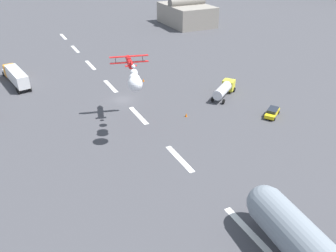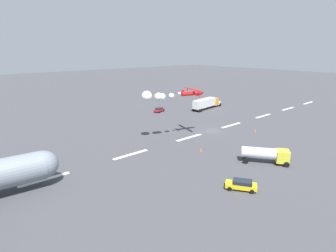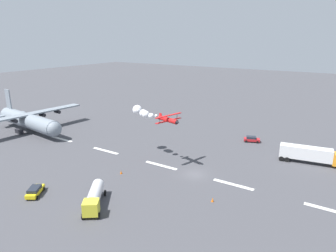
{
  "view_description": "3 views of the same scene",
  "coord_description": "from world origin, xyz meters",
  "px_view_note": "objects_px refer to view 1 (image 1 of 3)",
  "views": [
    {
      "loc": [
        64.39,
        -22.05,
        30.56
      ],
      "look_at": [
        20.88,
        0.0,
        3.83
      ],
      "focal_mm": 37.45,
      "sensor_mm": 36.0,
      "label": 1
    },
    {
      "loc": [
        52.35,
        43.24,
        20.39
      ],
      "look_at": [
        15.94,
        1.1,
        4.53
      ],
      "focal_mm": 28.91,
      "sensor_mm": 36.0,
      "label": 2
    },
    {
      "loc": [
        -25.6,
        50.25,
        26.84
      ],
      "look_at": [
        6.96,
        -0.75,
        9.05
      ],
      "focal_mm": 32.0,
      "sensor_mm": 36.0,
      "label": 3
    }
  ],
  "objects_px": {
    "stunt_biplane_red": "(133,76)",
    "semi_truck_orange": "(15,75)",
    "fuel_tanker_truck": "(224,89)",
    "traffic_cone_far": "(186,115)",
    "traffic_cone_near": "(143,80)",
    "airport_staff_sedan": "(272,112)"
  },
  "relations": [
    {
      "from": "fuel_tanker_truck",
      "to": "traffic_cone_far",
      "type": "distance_m",
      "value": 12.8
    },
    {
      "from": "airport_staff_sedan",
      "to": "semi_truck_orange",
      "type": "bearing_deg",
      "value": -133.4
    },
    {
      "from": "fuel_tanker_truck",
      "to": "traffic_cone_far",
      "type": "relative_size",
      "value": 10.93
    },
    {
      "from": "fuel_tanker_truck",
      "to": "airport_staff_sedan",
      "type": "height_order",
      "value": "fuel_tanker_truck"
    },
    {
      "from": "fuel_tanker_truck",
      "to": "traffic_cone_far",
      "type": "xyz_separation_m",
      "value": [
        4.62,
        -11.85,
        -1.36
      ]
    },
    {
      "from": "stunt_biplane_red",
      "to": "traffic_cone_near",
      "type": "xyz_separation_m",
      "value": [
        -21.48,
        10.65,
        -10.02
      ]
    },
    {
      "from": "stunt_biplane_red",
      "to": "traffic_cone_far",
      "type": "distance_m",
      "value": 14.71
    },
    {
      "from": "airport_staff_sedan",
      "to": "traffic_cone_near",
      "type": "relative_size",
      "value": 6.41
    },
    {
      "from": "stunt_biplane_red",
      "to": "airport_staff_sedan",
      "type": "relative_size",
      "value": 3.15
    },
    {
      "from": "semi_truck_orange",
      "to": "traffic_cone_far",
      "type": "relative_size",
      "value": 20.05
    },
    {
      "from": "semi_truck_orange",
      "to": "airport_staff_sedan",
      "type": "relative_size",
      "value": 3.13
    },
    {
      "from": "fuel_tanker_truck",
      "to": "traffic_cone_near",
      "type": "height_order",
      "value": "fuel_tanker_truck"
    },
    {
      "from": "stunt_biplane_red",
      "to": "traffic_cone_near",
      "type": "height_order",
      "value": "stunt_biplane_red"
    },
    {
      "from": "stunt_biplane_red",
      "to": "semi_truck_orange",
      "type": "distance_m",
      "value": 37.9
    },
    {
      "from": "traffic_cone_near",
      "to": "stunt_biplane_red",
      "type": "bearing_deg",
      "value": -26.38
    },
    {
      "from": "traffic_cone_near",
      "to": "airport_staff_sedan",
      "type": "bearing_deg",
      "value": 28.28
    },
    {
      "from": "stunt_biplane_red",
      "to": "airport_staff_sedan",
      "type": "distance_m",
      "value": 27.95
    },
    {
      "from": "stunt_biplane_red",
      "to": "semi_truck_orange",
      "type": "relative_size",
      "value": 1.01
    },
    {
      "from": "stunt_biplane_red",
      "to": "semi_truck_orange",
      "type": "height_order",
      "value": "stunt_biplane_red"
    },
    {
      "from": "stunt_biplane_red",
      "to": "semi_truck_orange",
      "type": "xyz_separation_m",
      "value": [
        -33.27,
        -16.17,
        -8.27
      ]
    },
    {
      "from": "traffic_cone_near",
      "to": "traffic_cone_far",
      "type": "relative_size",
      "value": 1.0
    },
    {
      "from": "stunt_biplane_red",
      "to": "fuel_tanker_truck",
      "type": "xyz_separation_m",
      "value": [
        -5.65,
        22.57,
        -8.66
      ]
    }
  ]
}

